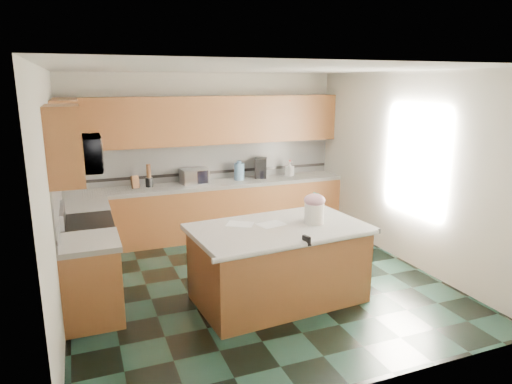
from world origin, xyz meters
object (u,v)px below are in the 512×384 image
treat_jar (314,213)px  coffee_maker (261,168)px  island_top (279,229)px  soap_bottle_island (315,205)px  island_base (278,266)px  knife_block (135,182)px  toaster_oven (194,176)px

treat_jar → coffee_maker: bearing=97.8°
island_top → coffee_maker: size_ratio=5.78×
island_top → soap_bottle_island: (0.55, 0.15, 0.19)m
island_base → coffee_maker: bearing=67.7°
treat_jar → soap_bottle_island: (0.11, 0.19, 0.04)m
soap_bottle_island → knife_block: size_ratio=1.61×
treat_jar → knife_block: (-1.74, 2.64, -0.02)m
island_top → toaster_oven: size_ratio=4.67×
island_base → toaster_oven: size_ratio=4.43×
knife_block → island_top: bearing=-73.8°
island_top → soap_bottle_island: soap_bottle_island is taller
island_base → coffee_maker: size_ratio=5.50×
island_base → knife_block: knife_block is taller
soap_bottle_island → toaster_oven: 2.61m
island_base → island_top: bearing=175.3°
coffee_maker → knife_block: bearing=-156.3°
treat_jar → knife_block: 3.17m
treat_jar → toaster_oven: (-0.79, 2.64, 0.00)m
island_top → knife_block: (-1.31, 2.60, 0.13)m
island_top → coffee_maker: coffee_maker is taller
island_top → soap_bottle_island: size_ratio=6.27×
island_base → treat_jar: treat_jar is taller
island_top → coffee_maker: 2.77m
knife_block → toaster_oven: (0.95, 0.00, 0.03)m
island_top → knife_block: knife_block is taller
island_top → knife_block: bearing=112.0°
island_top → toaster_oven: bearing=93.1°
soap_bottle_island → toaster_oven: size_ratio=0.74×
soap_bottle_island → coffee_maker: (0.29, 2.48, 0.01)m
soap_bottle_island → knife_block: (-1.85, 2.45, -0.06)m
island_base → island_top: island_top is taller
island_base → soap_bottle_island: (0.55, 0.15, 0.65)m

